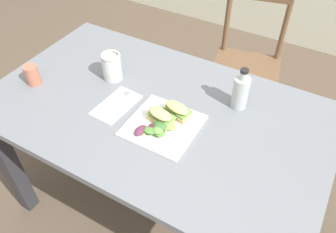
# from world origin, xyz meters

# --- Properties ---
(ground_plane) EXTENTS (7.92, 7.92, 0.00)m
(ground_plane) POSITION_xyz_m (0.00, 0.00, 0.00)
(ground_plane) COLOR brown
(dining_table) EXTENTS (1.40, 0.83, 0.74)m
(dining_table) POSITION_xyz_m (-0.10, -0.06, 0.62)
(dining_table) COLOR slate
(dining_table) RESTS_ON ground
(chair_wooden_far) EXTENTS (0.48, 0.48, 0.87)m
(chair_wooden_far) POSITION_xyz_m (0.01, 0.82, 0.45)
(chair_wooden_far) COLOR brown
(chair_wooden_far) RESTS_ON ground
(plate_lunch) EXTENTS (0.26, 0.26, 0.01)m
(plate_lunch) POSITION_xyz_m (-0.02, -0.13, 0.74)
(plate_lunch) COLOR white
(plate_lunch) RESTS_ON dining_table
(sandwich_half_front) EXTENTS (0.12, 0.08, 0.06)m
(sandwich_half_front) POSITION_xyz_m (-0.04, -0.13, 0.78)
(sandwich_half_front) COLOR #DBB270
(sandwich_half_front) RESTS_ON plate_lunch
(sandwich_half_back) EXTENTS (0.12, 0.08, 0.06)m
(sandwich_half_back) POSITION_xyz_m (-0.00, -0.06, 0.78)
(sandwich_half_back) COLOR #DBB270
(sandwich_half_back) RESTS_ON plate_lunch
(salad_mixed_greens) EXTENTS (0.13, 0.13, 0.03)m
(salad_mixed_greens) POSITION_xyz_m (-0.03, -0.18, 0.77)
(salad_mixed_greens) COLOR #602D47
(salad_mixed_greens) RESTS_ON plate_lunch
(napkin_folded) EXTENTS (0.13, 0.22, 0.00)m
(napkin_folded) POSITION_xyz_m (-0.25, -0.12, 0.74)
(napkin_folded) COLOR silver
(napkin_folded) RESTS_ON dining_table
(fork_on_napkin) EXTENTS (0.03, 0.19, 0.00)m
(fork_on_napkin) POSITION_xyz_m (-0.25, -0.11, 0.75)
(fork_on_napkin) COLOR silver
(fork_on_napkin) RESTS_ON napkin_folded
(bottle_cold_brew) EXTENTS (0.06, 0.06, 0.18)m
(bottle_cold_brew) POSITION_xyz_m (0.18, 0.12, 0.81)
(bottle_cold_brew) COLOR black
(bottle_cold_brew) RESTS_ON dining_table
(mason_jar_iced_tea) EXTENTS (0.09, 0.09, 0.12)m
(mason_jar_iced_tea) POSITION_xyz_m (-0.37, 0.02, 0.80)
(mason_jar_iced_tea) COLOR gold
(mason_jar_iced_tea) RESTS_ON dining_table
(cup_extra_side) EXTENTS (0.06, 0.06, 0.09)m
(cup_extra_side) POSITION_xyz_m (-0.65, -0.18, 0.78)
(cup_extra_side) COLOR #B2664C
(cup_extra_side) RESTS_ON dining_table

